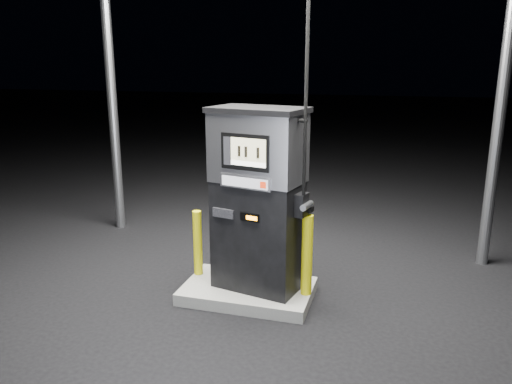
# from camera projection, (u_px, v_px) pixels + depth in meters

# --- Properties ---
(ground) EXTENTS (80.00, 80.00, 0.00)m
(ground) POSITION_uv_depth(u_px,v_px,m) (248.00, 296.00, 6.31)
(ground) COLOR black
(ground) RESTS_ON ground
(pump_island) EXTENTS (1.60, 1.00, 0.15)m
(pump_island) POSITION_uv_depth(u_px,v_px,m) (248.00, 291.00, 6.29)
(pump_island) COLOR slate
(pump_island) RESTS_ON ground
(fuel_dispenser) EXTENTS (1.28, 0.87, 4.61)m
(fuel_dispenser) POSITION_uv_depth(u_px,v_px,m) (258.00, 198.00, 5.98)
(fuel_dispenser) COLOR black
(fuel_dispenser) RESTS_ON pump_island
(bollard_left) EXTENTS (0.13, 0.13, 0.87)m
(bollard_left) POSITION_uv_depth(u_px,v_px,m) (198.00, 243.00, 6.52)
(bollard_left) COLOR yellow
(bollard_left) RESTS_ON pump_island
(bollard_right) EXTENTS (0.17, 0.17, 0.99)m
(bollard_right) POSITION_uv_depth(u_px,v_px,m) (307.00, 255.00, 5.93)
(bollard_right) COLOR yellow
(bollard_right) RESTS_ON pump_island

